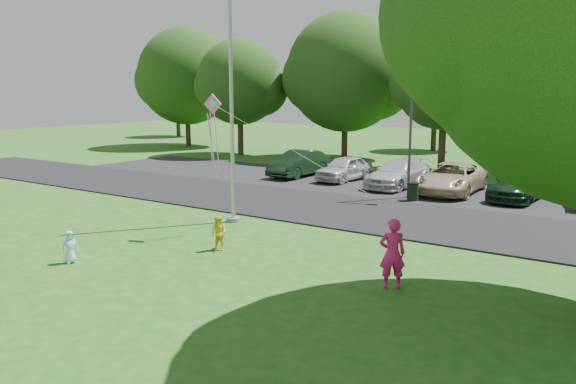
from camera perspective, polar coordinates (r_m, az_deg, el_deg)
The scene contains 13 objects.
ground at distance 15.44m, azimuth -7.24°, elevation -8.19°, with size 120.00×120.00×0.00m, color #235A17.
park_road at distance 22.75m, azimuth 7.77°, elevation -2.12°, with size 60.00×6.00×0.06m, color black.
parking_strip at distance 28.63m, azimuth 13.50°, elevation 0.24°, with size 42.00×7.00×0.06m, color black.
flagpole at distance 20.75m, azimuth -5.75°, elevation 8.27°, with size 0.50×0.50×10.00m.
street_lamp at distance 25.80m, azimuth 12.90°, elevation 7.11°, with size 1.65×0.50×5.94m.
trash_can at distance 25.51m, azimuth 12.56°, elevation -0.01°, with size 0.54×0.54×0.85m.
tree_row at distance 36.17m, azimuth 21.23°, elevation 10.91°, with size 64.35×11.94×10.88m.
horizon_trees at distance 45.24m, azimuth 26.94°, elevation 8.44°, with size 77.46×7.20×7.02m.
parked_cars at distance 28.42m, azimuth 13.87°, elevation 1.62°, with size 16.73×5.30×1.46m.
woman at distance 14.18m, azimuth 10.55°, elevation -6.18°, with size 0.65×0.43×1.79m, color #E71E78.
child_yellow at distance 17.40m, azimuth -7.04°, elevation -4.19°, with size 0.53×0.42×1.10m, color yellow.
child_blue at distance 17.24m, azimuth -21.28°, elevation -5.22°, with size 0.46×0.30×0.95m, color #A6EEFF.
kite at distance 18.77m, azimuth -7.35°, elevation 7.47°, with size 7.53×1.92×2.90m.
Camera 1 is at (9.67, -11.01, 4.86)m, focal length 35.00 mm.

